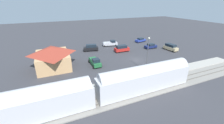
{
  "coord_description": "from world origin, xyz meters",
  "views": [
    {
      "loc": [
        -33.1,
        22.03,
        15.71
      ],
      "look_at": [
        -0.91,
        7.98,
        1.0
      ],
      "focal_mm": 23.39,
      "sensor_mm": 36.0,
      "label": 1
    }
  ],
  "objects_px": {
    "pedestrian_on_platform": "(140,73)",
    "sedan_navy": "(151,46)",
    "suv_black": "(91,48)",
    "suv_red": "(122,48)",
    "station_building": "(53,57)",
    "pickup_silver": "(110,43)",
    "light_pole_near_platform": "(148,51)",
    "pickup_green": "(95,62)",
    "suv_tan": "(171,47)",
    "sedan_blue": "(140,40)"
  },
  "relations": [
    {
      "from": "pedestrian_on_platform",
      "to": "sedan_navy",
      "type": "distance_m",
      "value": 23.16
    },
    {
      "from": "suv_black",
      "to": "suv_red",
      "type": "xyz_separation_m",
      "value": [
        -5.05,
        -9.12,
        0.0
      ]
    },
    {
      "from": "station_building",
      "to": "pedestrian_on_platform",
      "type": "xyz_separation_m",
      "value": [
        -13.53,
        -16.96,
        -1.55
      ]
    },
    {
      "from": "pickup_silver",
      "to": "suv_red",
      "type": "height_order",
      "value": "suv_red"
    },
    {
      "from": "pedestrian_on_platform",
      "to": "light_pole_near_platform",
      "type": "distance_m",
      "value": 5.59
    },
    {
      "from": "station_building",
      "to": "sedan_navy",
      "type": "distance_m",
      "value": 32.99
    },
    {
      "from": "pedestrian_on_platform",
      "to": "pickup_green",
      "type": "relative_size",
      "value": 0.32
    },
    {
      "from": "suv_black",
      "to": "suv_tan",
      "type": "height_order",
      "value": "same"
    },
    {
      "from": "suv_red",
      "to": "light_pole_near_platform",
      "type": "bearing_deg",
      "value": 175.18
    },
    {
      "from": "pickup_silver",
      "to": "suv_tan",
      "type": "height_order",
      "value": "suv_tan"
    },
    {
      "from": "sedan_navy",
      "to": "suv_tan",
      "type": "relative_size",
      "value": 0.89
    },
    {
      "from": "suv_red",
      "to": "suv_tan",
      "type": "relative_size",
      "value": 0.97
    },
    {
      "from": "pickup_silver",
      "to": "suv_tan",
      "type": "xyz_separation_m",
      "value": [
        -13.26,
        -16.77,
        0.12
      ]
    },
    {
      "from": "suv_black",
      "to": "suv_tan",
      "type": "relative_size",
      "value": 1.02
    },
    {
      "from": "light_pole_near_platform",
      "to": "pickup_silver",
      "type": "bearing_deg",
      "value": -1.36
    },
    {
      "from": "suv_red",
      "to": "light_pole_near_platform",
      "type": "xyz_separation_m",
      "value": [
        -15.39,
        1.3,
        4.02
      ]
    },
    {
      "from": "sedan_navy",
      "to": "light_pole_near_platform",
      "type": "distance_m",
      "value": 19.72
    },
    {
      "from": "pickup_green",
      "to": "sedan_blue",
      "type": "bearing_deg",
      "value": -58.01
    },
    {
      "from": "suv_black",
      "to": "pickup_silver",
      "type": "height_order",
      "value": "suv_black"
    },
    {
      "from": "sedan_navy",
      "to": "pickup_green",
      "type": "height_order",
      "value": "pickup_green"
    },
    {
      "from": "sedan_blue",
      "to": "light_pole_near_platform",
      "type": "xyz_separation_m",
      "value": [
        -23.47,
        14.12,
        4.29
      ]
    },
    {
      "from": "station_building",
      "to": "pickup_green",
      "type": "distance_m",
      "value": 10.56
    },
    {
      "from": "station_building",
      "to": "pickup_green",
      "type": "xyz_separation_m",
      "value": [
        -2.96,
        -9.97,
        -1.8
      ]
    },
    {
      "from": "pedestrian_on_platform",
      "to": "suv_black",
      "type": "height_order",
      "value": "suv_black"
    },
    {
      "from": "pedestrian_on_platform",
      "to": "suv_red",
      "type": "height_order",
      "value": "suv_red"
    },
    {
      "from": "station_building",
      "to": "pedestrian_on_platform",
      "type": "height_order",
      "value": "station_building"
    },
    {
      "from": "suv_black",
      "to": "sedan_blue",
      "type": "xyz_separation_m",
      "value": [
        3.03,
        -21.95,
        -0.27
      ]
    },
    {
      "from": "pickup_silver",
      "to": "pedestrian_on_platform",
      "type": "bearing_deg",
      "value": 171.53
    },
    {
      "from": "sedan_blue",
      "to": "light_pole_near_platform",
      "type": "height_order",
      "value": "light_pole_near_platform"
    },
    {
      "from": "sedan_navy",
      "to": "pickup_silver",
      "type": "bearing_deg",
      "value": 54.16
    },
    {
      "from": "suv_black",
      "to": "pickup_silver",
      "type": "distance_m",
      "value": 8.84
    },
    {
      "from": "suv_red",
      "to": "sedan_blue",
      "type": "bearing_deg",
      "value": -57.79
    },
    {
      "from": "sedan_navy",
      "to": "station_building",
      "type": "bearing_deg",
      "value": 95.94
    },
    {
      "from": "suv_black",
      "to": "light_pole_near_platform",
      "type": "xyz_separation_m",
      "value": [
        -20.44,
        -7.83,
        4.02
      ]
    },
    {
      "from": "suv_tan",
      "to": "light_pole_near_platform",
      "type": "relative_size",
      "value": 0.61
    },
    {
      "from": "sedan_navy",
      "to": "suv_tan",
      "type": "distance_m",
      "value": 6.65
    },
    {
      "from": "pedestrian_on_platform",
      "to": "sedan_navy",
      "type": "bearing_deg",
      "value": -42.99
    },
    {
      "from": "station_building",
      "to": "pickup_silver",
      "type": "bearing_deg",
      "value": -59.86
    },
    {
      "from": "suv_black",
      "to": "suv_red",
      "type": "bearing_deg",
      "value": -118.96
    },
    {
      "from": "suv_red",
      "to": "sedan_blue",
      "type": "relative_size",
      "value": 1.04
    },
    {
      "from": "pickup_green",
      "to": "light_pole_near_platform",
      "type": "distance_m",
      "value": 13.79
    },
    {
      "from": "station_building",
      "to": "pedestrian_on_platform",
      "type": "relative_size",
      "value": 6.03
    },
    {
      "from": "pedestrian_on_platform",
      "to": "suv_red",
      "type": "distance_m",
      "value": 18.3
    },
    {
      "from": "pedestrian_on_platform",
      "to": "sedan_blue",
      "type": "xyz_separation_m",
      "value": [
        25.8,
        -17.38,
        -0.4
      ]
    },
    {
      "from": "suv_tan",
      "to": "pickup_silver",
      "type": "bearing_deg",
      "value": 51.67
    },
    {
      "from": "pickup_silver",
      "to": "sedan_blue",
      "type": "height_order",
      "value": "pickup_silver"
    },
    {
      "from": "suv_black",
      "to": "light_pole_near_platform",
      "type": "distance_m",
      "value": 22.25
    },
    {
      "from": "pedestrian_on_platform",
      "to": "suv_red",
      "type": "relative_size",
      "value": 0.35
    },
    {
      "from": "pickup_silver",
      "to": "sedan_navy",
      "type": "distance_m",
      "value": 14.78
    },
    {
      "from": "pickup_silver",
      "to": "pickup_green",
      "type": "bearing_deg",
      "value": 144.28
    }
  ]
}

